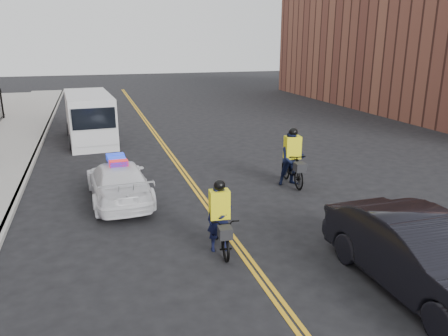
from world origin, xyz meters
name	(u,v)px	position (x,y,z in m)	size (l,w,h in m)	color
ground	(231,236)	(0.00, 0.00, 0.00)	(120.00, 120.00, 0.00)	black
center_line_left	(174,161)	(-0.08, 8.00, 0.01)	(0.10, 60.00, 0.01)	gold
center_line_right	(177,161)	(0.08, 8.00, 0.01)	(0.10, 60.00, 0.01)	gold
curb	(29,171)	(-6.00, 8.00, 0.07)	(0.20, 60.00, 0.15)	#999791
building_across	(435,35)	(22.00, 18.00, 5.50)	(12.00, 30.00, 11.00)	brown
police_cruiser	(118,181)	(-2.71, 3.74, 0.67)	(2.11, 4.69, 1.49)	white
dark_sedan	(421,256)	(2.99, -3.72, 0.83)	(1.75, 5.03, 1.66)	black
cargo_van	(90,119)	(-3.49, 13.18, 1.22)	(2.61, 6.08, 2.49)	silver
cyclist_near	(220,226)	(-0.51, -0.66, 0.66)	(0.83, 1.97, 1.89)	black
cyclist_far	(292,163)	(3.50, 3.57, 0.85)	(1.01, 2.16, 2.15)	black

